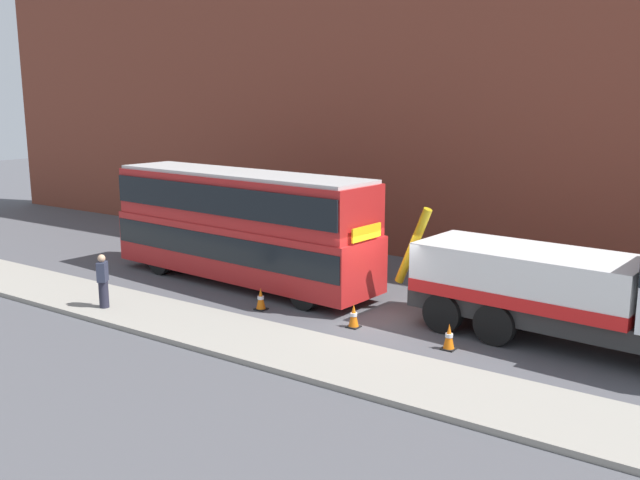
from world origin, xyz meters
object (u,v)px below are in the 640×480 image
(pedestrian_onlooker, at_px, (103,282))
(traffic_cone_near_bus, at_px, (261,299))
(traffic_cone_midway, at_px, (354,316))
(traffic_cone_near_truck, at_px, (449,337))
(double_decker_bus, at_px, (240,223))
(recovery_tow_truck, at_px, (593,287))

(pedestrian_onlooker, xyz_separation_m, traffic_cone_near_bus, (3.91, 2.99, -0.64))
(traffic_cone_midway, distance_m, traffic_cone_near_truck, 3.07)
(double_decker_bus, relative_size, traffic_cone_near_truck, 15.51)
(traffic_cone_midway, bearing_deg, traffic_cone_near_bus, -176.63)
(double_decker_bus, distance_m, traffic_cone_near_bus, 3.91)
(recovery_tow_truck, bearing_deg, pedestrian_onlooker, -155.07)
(double_decker_bus, bearing_deg, traffic_cone_near_bus, -34.73)
(pedestrian_onlooker, bearing_deg, traffic_cone_near_bus, 3.39)
(recovery_tow_truck, height_order, pedestrian_onlooker, recovery_tow_truck)
(pedestrian_onlooker, relative_size, traffic_cone_near_bus, 2.38)
(traffic_cone_midway, xyz_separation_m, traffic_cone_near_truck, (3.07, -0.10, 0.00))
(pedestrian_onlooker, distance_m, traffic_cone_near_truck, 10.81)
(recovery_tow_truck, bearing_deg, traffic_cone_midway, -158.64)
(pedestrian_onlooker, distance_m, traffic_cone_midway, 7.96)
(recovery_tow_truck, height_order, traffic_cone_midway, recovery_tow_truck)
(double_decker_bus, distance_m, traffic_cone_midway, 6.61)
(recovery_tow_truck, bearing_deg, double_decker_bus, -176.01)
(recovery_tow_truck, bearing_deg, traffic_cone_near_truck, -142.93)
(pedestrian_onlooker, height_order, traffic_cone_midway, pedestrian_onlooker)
(double_decker_bus, height_order, traffic_cone_near_truck, double_decker_bus)
(traffic_cone_near_truck, bearing_deg, recovery_tow_truck, 32.91)
(traffic_cone_midway, height_order, traffic_cone_near_truck, same)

